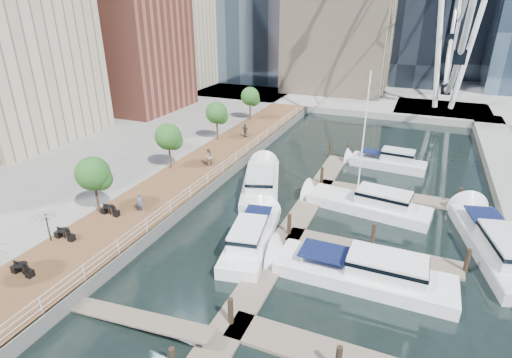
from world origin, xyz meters
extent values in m
plane|color=black|center=(0.00, 0.00, 0.00)|extent=(520.00, 520.00, 0.00)
cube|color=brown|center=(-9.00, 15.00, 0.50)|extent=(6.00, 60.00, 1.00)
cube|color=#595954|center=(-6.00, 15.00, 0.50)|extent=(0.25, 60.00, 1.00)
cube|color=gray|center=(-36.00, 15.00, 0.50)|extent=(48.00, 90.00, 1.00)
cube|color=gray|center=(0.00, 102.00, 0.50)|extent=(200.00, 114.00, 1.00)
cube|color=gray|center=(14.00, 52.00, 0.50)|extent=(14.00, 12.00, 1.00)
cube|color=#6D6051|center=(3.00, 10.00, 0.10)|extent=(2.00, 32.00, 0.20)
cube|color=#6D6051|center=(9.00, -2.00, 0.10)|extent=(12.00, 2.00, 0.20)
cube|color=#6D6051|center=(9.00, 8.00, 0.10)|extent=(12.00, 2.00, 0.20)
cube|color=#6D6051|center=(9.00, 18.00, 0.10)|extent=(12.00, 2.00, 0.20)
cube|color=brown|center=(-30.00, 34.00, 11.00)|extent=(12.00, 14.00, 20.00)
cube|color=#BCAD8E|center=(-36.00, 50.00, 15.00)|extent=(14.00, 16.00, 28.00)
cylinder|color=white|center=(11.50, 52.00, 14.00)|extent=(0.80, 0.80, 26.00)
cylinder|color=white|center=(16.50, 52.00, 14.00)|extent=(0.80, 0.80, 26.00)
cylinder|color=#3F2B1C|center=(-11.40, 4.00, 2.20)|extent=(0.20, 0.20, 2.40)
sphere|color=#265B1E|center=(-11.40, 4.00, 4.30)|extent=(2.60, 2.60, 2.60)
cylinder|color=#3F2B1C|center=(-11.40, 14.00, 2.20)|extent=(0.20, 0.20, 2.40)
sphere|color=#265B1E|center=(-11.40, 14.00, 4.30)|extent=(2.60, 2.60, 2.60)
cylinder|color=#3F2B1C|center=(-11.40, 24.00, 2.20)|extent=(0.20, 0.20, 2.40)
sphere|color=#265B1E|center=(-11.40, 24.00, 4.30)|extent=(2.60, 2.60, 2.60)
cylinder|color=#3F2B1C|center=(-11.40, 34.00, 2.20)|extent=(0.20, 0.20, 2.40)
sphere|color=#265B1E|center=(-11.40, 34.00, 4.30)|extent=(2.60, 2.60, 2.60)
imported|color=#50586B|center=(-8.38, 5.28, 1.80)|extent=(0.63, 0.47, 1.59)
imported|color=gray|center=(-8.26, 16.04, 1.96)|extent=(1.07, 1.16, 1.91)
imported|color=#31363E|center=(-8.71, 26.29, 1.83)|extent=(1.05, 0.63, 1.67)
imported|color=black|center=(-11.50, -0.59, 2.10)|extent=(2.40, 2.45, 2.19)
camera|label=1|loc=(10.66, -16.89, 16.01)|focal=28.00mm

